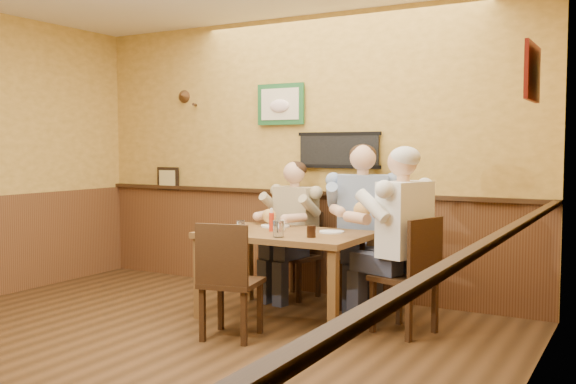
# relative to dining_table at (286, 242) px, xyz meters

# --- Properties ---
(room) EXTENTS (5.02, 5.03, 2.81)m
(room) POSITION_rel_dining_table_xyz_m (-0.28, -1.33, 1.03)
(room) COLOR #33200F
(room) RESTS_ON ground
(dining_table) EXTENTS (1.40, 0.90, 0.75)m
(dining_table) POSITION_rel_dining_table_xyz_m (0.00, 0.00, 0.00)
(dining_table) COLOR brown
(dining_table) RESTS_ON ground
(chair_back_left) EXTENTS (0.44, 0.44, 0.84)m
(chair_back_left) POSITION_rel_dining_table_xyz_m (-0.29, 0.70, -0.24)
(chair_back_left) COLOR #352111
(chair_back_left) RESTS_ON ground
(chair_back_right) EXTENTS (0.57, 0.57, 0.95)m
(chair_back_right) POSITION_rel_dining_table_xyz_m (0.42, 0.69, -0.18)
(chair_back_right) COLOR #352111
(chair_back_right) RESTS_ON ground
(chair_right_end) EXTENTS (0.54, 0.54, 0.93)m
(chair_right_end) POSITION_rel_dining_table_xyz_m (1.04, 0.07, -0.19)
(chair_right_end) COLOR #352111
(chair_right_end) RESTS_ON ground
(chair_near_side) EXTENTS (0.50, 0.50, 0.91)m
(chair_near_side) POSITION_rel_dining_table_xyz_m (-0.08, -0.71, -0.20)
(chair_near_side) COLOR #352111
(chair_near_side) RESTS_ON ground
(diner_tan_shirt) EXTENTS (0.63, 0.63, 1.20)m
(diner_tan_shirt) POSITION_rel_dining_table_xyz_m (-0.29, 0.70, -0.06)
(diner_tan_shirt) COLOR tan
(diner_tan_shirt) RESTS_ON ground
(diner_blue_polo) EXTENTS (0.81, 0.81, 1.35)m
(diner_blue_polo) POSITION_rel_dining_table_xyz_m (0.42, 0.69, 0.02)
(diner_blue_polo) COLOR #778DB3
(diner_blue_polo) RESTS_ON ground
(diner_white_elder) EXTENTS (0.77, 0.77, 1.33)m
(diner_white_elder) POSITION_rel_dining_table_xyz_m (1.04, 0.07, 0.01)
(diner_white_elder) COLOR white
(diner_white_elder) RESTS_ON ground
(water_glass_left) EXTENTS (0.08, 0.08, 0.11)m
(water_glass_left) POSITION_rel_dining_table_xyz_m (-0.29, -0.26, 0.15)
(water_glass_left) COLOR white
(water_glass_left) RESTS_ON dining_table
(water_glass_mid) EXTENTS (0.10, 0.10, 0.13)m
(water_glass_mid) POSITION_rel_dining_table_xyz_m (0.11, -0.31, 0.16)
(water_glass_mid) COLOR silver
(water_glass_mid) RESTS_ON dining_table
(cola_tumbler) EXTENTS (0.10, 0.10, 0.10)m
(cola_tumbler) POSITION_rel_dining_table_xyz_m (0.35, -0.19, 0.14)
(cola_tumbler) COLOR black
(cola_tumbler) RESTS_ON dining_table
(hot_sauce_bottle) EXTENTS (0.05, 0.05, 0.18)m
(hot_sauce_bottle) POSITION_rel_dining_table_xyz_m (-0.13, -0.03, 0.18)
(hot_sauce_bottle) COLOR red
(hot_sauce_bottle) RESTS_ON dining_table
(salt_shaker) EXTENTS (0.04, 0.04, 0.09)m
(salt_shaker) POSITION_rel_dining_table_xyz_m (-0.08, 0.08, 0.14)
(salt_shaker) COLOR white
(salt_shaker) RESTS_ON dining_table
(pepper_shaker) EXTENTS (0.04, 0.04, 0.10)m
(pepper_shaker) POSITION_rel_dining_table_xyz_m (-0.03, -0.03, 0.14)
(pepper_shaker) COLOR black
(pepper_shaker) RESTS_ON dining_table
(plate_far_left) EXTENTS (0.29, 0.29, 0.02)m
(plate_far_left) POSITION_rel_dining_table_xyz_m (-0.26, 0.26, 0.10)
(plate_far_left) COLOR silver
(plate_far_left) RESTS_ON dining_table
(plate_far_right) EXTENTS (0.28, 0.28, 0.01)m
(plate_far_right) POSITION_rel_dining_table_xyz_m (0.36, 0.16, 0.10)
(plate_far_right) COLOR silver
(plate_far_right) RESTS_ON dining_table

